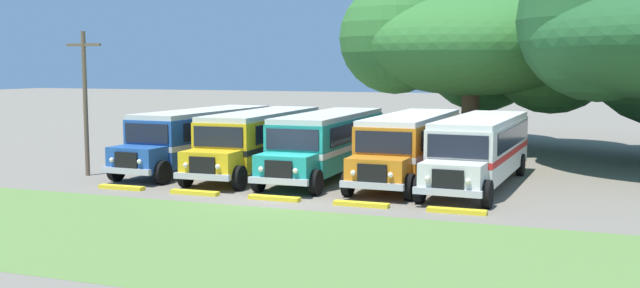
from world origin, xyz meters
The scene contains 14 objects.
ground_plane centered at (0.00, 0.00, 0.00)m, with size 220.00×220.00×0.00m, color slate.
foreground_grass_strip centered at (0.00, -6.74, 0.00)m, with size 80.00×9.41×0.01m, color olive.
parked_bus_slot_0 centered at (-6.79, 5.88, 1.58)m, with size 3.08×10.89×2.82m.
parked_bus_slot_1 centered at (-3.52, 5.63, 1.58)m, with size 2.99×10.88×2.82m.
parked_bus_slot_2 centered at (-0.19, 5.66, 1.58)m, with size 2.86×10.86×2.82m.
parked_bus_slot_3 centered at (3.54, 5.93, 1.58)m, with size 2.76×10.85×2.82m.
parked_bus_slot_4 centered at (6.60, 5.49, 1.58)m, with size 3.14×10.90×2.82m.
curb_wheelstop_0 centered at (-6.71, -0.64, 0.07)m, with size 2.00×0.36×0.15m, color yellow.
curb_wheelstop_1 centered at (-3.36, -0.64, 0.07)m, with size 2.00×0.36×0.15m, color yellow.
curb_wheelstop_2 centered at (0.00, -0.64, 0.07)m, with size 2.00×0.36×0.15m, color yellow.
curb_wheelstop_3 centered at (3.36, -0.64, 0.07)m, with size 2.00×0.36×0.15m, color yellow.
curb_wheelstop_4 centered at (6.71, -0.64, 0.07)m, with size 2.00×0.36×0.15m, color yellow.
broad_shade_tree centered at (4.42, 20.32, 6.13)m, with size 16.16×14.94×10.01m.
utility_pole centered at (-10.39, 1.91, 3.47)m, with size 1.80×0.20×6.47m.
Camera 1 is at (10.73, -24.41, 4.89)m, focal length 40.21 mm.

